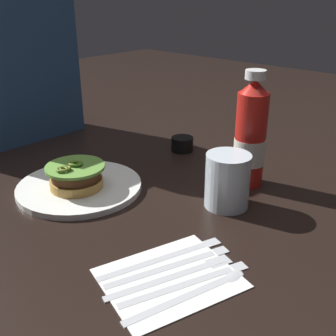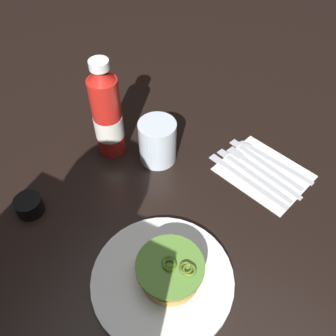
{
  "view_description": "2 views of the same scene",
  "coord_description": "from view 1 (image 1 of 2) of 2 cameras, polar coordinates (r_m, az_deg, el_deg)",
  "views": [
    {
      "loc": [
        -0.48,
        -0.51,
        0.38
      ],
      "look_at": [
        0.04,
        -0.04,
        0.07
      ],
      "focal_mm": 44.14,
      "sensor_mm": 36.0,
      "label": 1
    },
    {
      "loc": [
        -0.18,
        0.36,
        0.61
      ],
      "look_at": [
        0.04,
        -0.07,
        0.05
      ],
      "focal_mm": 39.02,
      "sensor_mm": 36.0,
      "label": 2
    }
  ],
  "objects": [
    {
      "name": "table_knife",
      "position": [
        0.64,
        0.24,
        -11.81
      ],
      "size": [
        0.2,
        0.08,
        0.0
      ],
      "color": "silver",
      "rests_on": "napkin"
    },
    {
      "name": "dinner_plate",
      "position": [
        0.85,
        -12.11,
        -2.55
      ],
      "size": [
        0.25,
        0.25,
        0.01
      ],
      "primitive_type": "cylinder",
      "color": "white",
      "rests_on": "ground_plane"
    },
    {
      "name": "fork_utensil",
      "position": [
        0.6,
        1.87,
        -14.14
      ],
      "size": [
        0.19,
        0.08,
        0.0
      ],
      "color": "silver",
      "rests_on": "napkin"
    },
    {
      "name": "diner_person",
      "position": [
        1.15,
        -22.03,
        15.68
      ],
      "size": [
        0.35,
        0.19,
        0.54
      ],
      "color": "navy",
      "rests_on": "ground_plane"
    },
    {
      "name": "butter_knife",
      "position": [
        0.59,
        3.62,
        -15.11
      ],
      "size": [
        0.19,
        0.09,
        0.0
      ],
      "color": "silver",
      "rests_on": "napkin"
    },
    {
      "name": "ketchup_bottle",
      "position": [
        0.84,
        11.31,
        4.25
      ],
      "size": [
        0.06,
        0.06,
        0.23
      ],
      "color": "red",
      "rests_on": "ground_plane"
    },
    {
      "name": "napkin",
      "position": [
        0.6,
        0.2,
        -14.91
      ],
      "size": [
        0.22,
        0.2,
        0.0
      ],
      "primitive_type": "cube",
      "rotation": [
        0.0,
        0.0,
        -0.3
      ],
      "color": "white",
      "rests_on": "ground_plane"
    },
    {
      "name": "condiment_cup",
      "position": [
        1.03,
        1.98,
        3.34
      ],
      "size": [
        0.05,
        0.05,
        0.03
      ],
      "primitive_type": "cylinder",
      "color": "black",
      "rests_on": "ground_plane"
    },
    {
      "name": "water_glass",
      "position": [
        0.76,
        8.2,
        -1.74
      ],
      "size": [
        0.08,
        0.08,
        0.1
      ],
      "primitive_type": "cylinder",
      "color": "silver",
      "rests_on": "ground_plane"
    },
    {
      "name": "spoon_utensil",
      "position": [
        0.58,
        5.08,
        -16.01
      ],
      "size": [
        0.19,
        0.07,
        0.0
      ],
      "color": "silver",
      "rests_on": "napkin"
    },
    {
      "name": "steak_knife",
      "position": [
        0.62,
        1.3,
        -12.89
      ],
      "size": [
        0.19,
        0.08,
        0.0
      ],
      "color": "silver",
      "rests_on": "napkin"
    },
    {
      "name": "burger_sandwich",
      "position": [
        0.83,
        -12.62,
        -1.11
      ],
      "size": [
        0.12,
        0.12,
        0.05
      ],
      "color": "#C49347",
      "rests_on": "dinner_plate"
    },
    {
      "name": "ground_plane",
      "position": [
        0.79,
        -3.88,
        -4.67
      ],
      "size": [
        3.0,
        3.0,
        0.0
      ],
      "primitive_type": "plane",
      "color": "black"
    }
  ]
}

